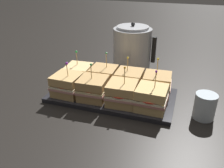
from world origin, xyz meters
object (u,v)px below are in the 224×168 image
Objects in this scene: serving_platter at (112,96)px; sandwich_back_center_left at (104,77)px; drinking_glass at (205,106)px; sandwich_front_center_left at (93,88)px; sandwich_back_far_left at (79,74)px; sandwich_back_center_right at (129,81)px; sandwich_front_far_right at (151,98)px; kettle_steel at (133,49)px; sandwich_front_center_right at (122,93)px; sandwich_back_far_right at (157,84)px; sandwich_front_far_left at (67,85)px.

serving_platter is 3.32× the size of sandwich_back_center_left.
sandwich_front_center_left is at bearing -176.81° from drinking_glass.
sandwich_back_center_left reaches higher than sandwich_back_far_left.
sandwich_back_far_left is 0.24m from sandwich_back_center_right.
sandwich_front_far_right is 0.61× the size of kettle_steel.
sandwich_back_far_right is (0.12, 0.12, 0.00)m from sandwich_front_center_right.
sandwich_front_center_left is 0.16m from sandwich_back_far_left.
sandwich_front_center_left is at bearing -99.43° from kettle_steel.
sandwich_front_center_left is 0.95× the size of sandwich_back_far_right.
kettle_steel reaches higher than sandwich_front_far_left.
sandwich_back_far_left is at bearing 91.53° from sandwich_front_far_left.
sandwich_back_far_right is at bearing 18.81° from sandwich_front_far_left.
sandwich_back_center_right is 1.56× the size of drinking_glass.
sandwich_back_center_left is 1.62× the size of drinking_glass.
drinking_glass is at bearing 7.91° from sandwich_front_far_right.
drinking_glass is (0.31, -0.09, -0.01)m from sandwich_back_center_right.
sandwich_back_center_left is 0.24m from sandwich_back_far_right.
sandwich_front_center_right is at bearing -44.13° from serving_platter.
sandwich_front_center_left is 0.17m from sandwich_back_center_right.
kettle_steel is (-0.17, 0.27, 0.05)m from sandwich_back_far_right.
sandwich_front_far_left is 0.98× the size of sandwich_front_center_left.
sandwich_back_center_left is at bearing 167.52° from drinking_glass.
serving_platter is 2.06× the size of kettle_steel.
sandwich_front_far_right is (0.24, -0.00, 0.00)m from sandwich_front_center_left.
sandwich_front_center_left is 0.60× the size of kettle_steel.
sandwich_back_center_left reaches higher than serving_platter.
drinking_glass is (0.55, -0.09, -0.01)m from sandwich_back_far_left.
sandwich_front_far_left is at bearing -179.88° from sandwich_front_center_right.
sandwich_front_center_left is 0.12m from sandwich_back_center_left.
sandwich_back_center_right reaches higher than serving_platter.
serving_platter is 0.19m from sandwich_back_far_left.
drinking_glass is at bearing -45.20° from kettle_steel.
sandwich_back_center_right is at bearing -78.56° from kettle_steel.
sandwich_front_far_right is at bearing -172.09° from drinking_glass.
sandwich_front_far_right is 0.43m from kettle_steel.
sandwich_back_far_right is 0.33m from kettle_steel.
sandwich_back_far_right reaches higher than drinking_glass.
kettle_steel is (0.00, 0.33, 0.11)m from serving_platter.
serving_platter is at bearing -135.30° from sandwich_back_center_right.
sandwich_back_far_left is (-0.18, 0.06, 0.05)m from serving_platter.
sandwich_front_center_left is 0.24m from sandwich_front_far_right.
sandwich_front_far_right is 0.19m from drinking_glass.
sandwich_back_far_right is 0.63× the size of kettle_steel.
sandwich_back_far_right is at bearing 26.38° from sandwich_front_center_left.
serving_platter is 0.19m from sandwich_front_far_left.
sandwich_back_center_left reaches higher than sandwich_front_far_left.
drinking_glass is at bearing -9.50° from sandwich_back_far_left.
sandwich_back_far_left is at bearing 135.67° from sandwich_front_center_left.
sandwich_back_center_left is 0.44m from drinking_glass.
serving_platter is 3.46× the size of sandwich_back_center_right.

